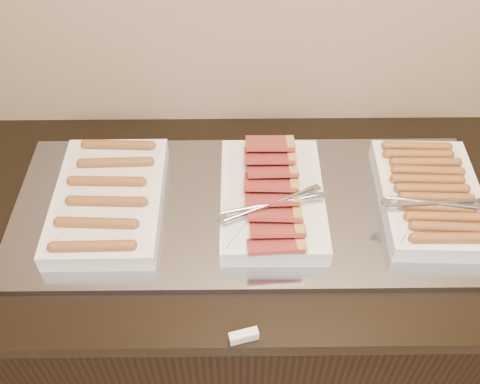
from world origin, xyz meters
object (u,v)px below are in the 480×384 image
counter (256,302)px  dish_left (109,199)px  warming_tray (250,208)px  dish_right (430,196)px  dish_center (272,197)px

counter → dish_left: bearing=180.0°
warming_tray → dish_right: size_ratio=3.18×
counter → warming_tray: 0.46m
dish_right → dish_center: bearing=-178.1°
warming_tray → dish_left: dish_left is taller
dish_center → dish_right: bearing=0.4°
counter → dish_left: size_ratio=5.15×
dish_left → dish_center: dish_center is taller
counter → dish_center: dish_center is taller
counter → dish_center: (0.03, -0.00, 0.50)m
dish_right → counter: bearing=-178.6°
dish_center → dish_right: dish_center is taller
counter → dish_center: 0.50m
warming_tray → dish_center: dish_center is taller
dish_left → counter: bearing=-0.3°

